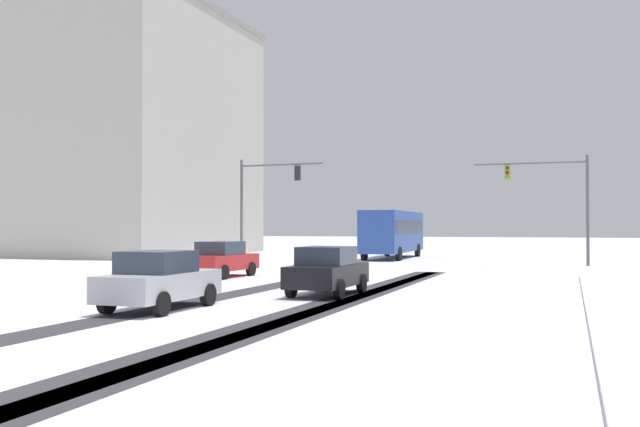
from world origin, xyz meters
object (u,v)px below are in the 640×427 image
car_black_second (327,271)px  office_building_far_left_block (113,134)px  traffic_signal_far_right (555,190)px  car_red_lead (222,259)px  bus_oncoming (393,231)px  traffic_signal_far_left (263,193)px  car_silver_third (159,280)px

car_black_second → office_building_far_left_block: (-28.79, 27.62, 9.28)m
traffic_signal_far_right → car_red_lead: bearing=-132.2°
traffic_signal_far_right → office_building_far_left_block: 36.50m
car_red_lead → office_building_far_left_block: (-21.56, 21.37, 9.28)m
car_black_second → bus_oncoming: bearing=99.2°
traffic_signal_far_right → car_black_second: (-6.79, -21.70, -3.64)m
traffic_signal_far_right → office_building_far_left_block: (-35.58, 5.92, 5.64)m
traffic_signal_far_left → office_building_far_left_block: (-18.46, 9.98, 5.69)m
car_black_second → bus_oncoming: 27.97m
traffic_signal_far_right → car_red_lead: size_ratio=1.58×
traffic_signal_far_left → office_building_far_left_block: size_ratio=0.32×
traffic_signal_far_left → car_red_lead: bearing=-74.7°
car_red_lead → car_silver_third: 12.48m
traffic_signal_far_left → car_silver_third: 24.53m
car_black_second → office_building_far_left_block: 40.96m
car_silver_third → office_building_far_left_block: size_ratio=0.20×
traffic_signal_far_right → car_silver_third: 29.12m
traffic_signal_far_left → traffic_signal_far_right: 17.59m
car_silver_third → traffic_signal_far_right: bearing=70.2°
traffic_signal_far_right → office_building_far_left_block: size_ratio=0.33×
traffic_signal_far_left → car_black_second: size_ratio=1.58×
car_silver_third → car_black_second: bearing=61.4°
car_black_second → bus_oncoming: bus_oncoming is taller
traffic_signal_far_left → bus_oncoming: bearing=59.5°
car_silver_third → bus_oncoming: (-1.49, 33.07, 1.18)m
traffic_signal_far_left → car_silver_third: bearing=-72.4°
traffic_signal_far_right → bus_oncoming: size_ratio=0.59×
traffic_signal_far_left → car_red_lead: 12.34m
traffic_signal_far_right → car_silver_third: (-9.77, -27.19, -3.64)m
traffic_signal_far_right → car_black_second: bearing=-107.4°
traffic_signal_far_left → car_red_lead: size_ratio=1.56×
bus_oncoming → car_red_lead: bearing=-97.4°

